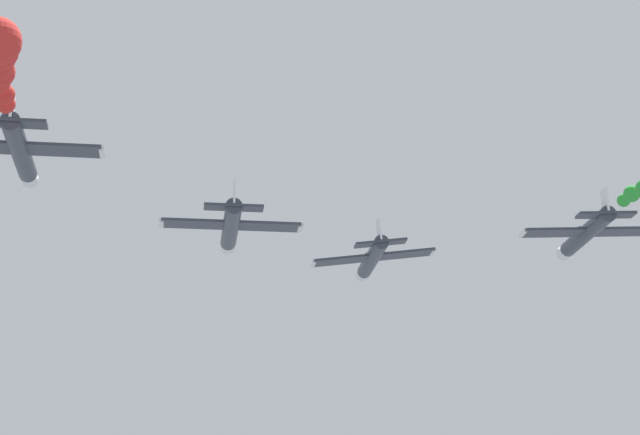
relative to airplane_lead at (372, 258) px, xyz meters
name	(u,v)px	position (x,y,z in m)	size (l,w,h in m)	color
airplane_lead	(372,258)	(0.00, 0.00, 0.00)	(9.53, 10.35, 2.65)	#333842
airplane_left_inner	(231,226)	(-11.17, -10.76, -0.88)	(9.56, 10.35, 2.32)	#333842
airplane_right_inner	(586,232)	(12.93, -11.90, -0.94)	(9.57, 10.35, 2.34)	#333842
airplane_left_outer	(20,149)	(-23.60, -23.96, -0.56)	(9.56, 10.35, 2.32)	#333842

